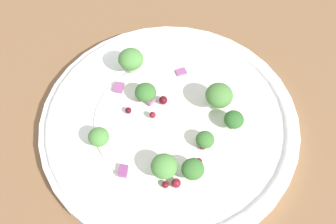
% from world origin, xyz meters
% --- Properties ---
extents(ground_plane, '(1.80, 1.80, 0.02)m').
position_xyz_m(ground_plane, '(0.00, 0.00, -0.01)').
color(ground_plane, brown).
extents(plate, '(0.29, 0.29, 0.02)m').
position_xyz_m(plate, '(0.00, 0.02, 0.01)').
color(plate, white).
rests_on(plate, ground_plane).
extents(dressing_pool, '(0.17, 0.17, 0.00)m').
position_xyz_m(dressing_pool, '(0.00, 0.02, 0.01)').
color(dressing_pool, white).
rests_on(dressing_pool, plate).
extents(broccoli_floret_0, '(0.02, 0.02, 0.02)m').
position_xyz_m(broccoli_floret_0, '(-0.05, 0.01, 0.02)').
color(broccoli_floret_0, '#9EC684').
rests_on(broccoli_floret_0, plate).
extents(broccoli_floret_1, '(0.02, 0.02, 0.02)m').
position_xyz_m(broccoli_floret_1, '(0.02, 0.10, 0.03)').
color(broccoli_floret_1, '#ADD18E').
rests_on(broccoli_floret_1, plate).
extents(broccoli_floret_2, '(0.03, 0.03, 0.03)m').
position_xyz_m(broccoli_floret_2, '(-0.05, 0.06, 0.03)').
color(broccoli_floret_2, '#8EB77A').
rests_on(broccoli_floret_2, plate).
extents(broccoli_floret_3, '(0.03, 0.03, 0.03)m').
position_xyz_m(broccoli_floret_3, '(-0.02, -0.03, 0.04)').
color(broccoli_floret_3, '#9EC684').
rests_on(broccoli_floret_3, plate).
extents(broccoli_floret_4, '(0.03, 0.03, 0.03)m').
position_xyz_m(broccoli_floret_4, '(0.08, 0.02, 0.03)').
color(broccoli_floret_4, '#8EB77A').
rests_on(broccoli_floret_4, plate).
extents(broccoli_floret_5, '(0.02, 0.02, 0.02)m').
position_xyz_m(broccoli_floret_5, '(0.04, 0.03, 0.03)').
color(broccoli_floret_5, '#ADD18E').
rests_on(broccoli_floret_5, plate).
extents(broccoli_floret_6, '(0.02, 0.02, 0.02)m').
position_xyz_m(broccoli_floret_6, '(-0.07, 0.04, 0.03)').
color(broccoli_floret_6, '#ADD18E').
rests_on(broccoli_floret_6, plate).
extents(broccoli_floret_7, '(0.02, 0.02, 0.02)m').
position_xyz_m(broccoli_floret_7, '(-0.05, -0.03, 0.03)').
color(broccoli_floret_7, '#ADD18E').
rests_on(broccoli_floret_7, plate).
extents(cranberry_0, '(0.01, 0.01, 0.01)m').
position_xyz_m(cranberry_0, '(-0.07, 0.06, 0.02)').
color(cranberry_0, maroon).
rests_on(cranberry_0, plate).
extents(cranberry_1, '(0.01, 0.01, 0.01)m').
position_xyz_m(cranberry_1, '(-0.05, 0.01, 0.02)').
color(cranberry_1, maroon).
rests_on(cranberry_1, plate).
extents(cranberry_2, '(0.01, 0.01, 0.01)m').
position_xyz_m(cranberry_2, '(-0.06, 0.07, 0.02)').
color(cranberry_2, maroon).
rests_on(cranberry_2, plate).
extents(cranberry_3, '(0.01, 0.01, 0.01)m').
position_xyz_m(cranberry_3, '(0.02, 0.01, 0.02)').
color(cranberry_3, '#4C0A14').
rests_on(cranberry_3, plate).
extents(cranberry_4, '(0.01, 0.01, 0.01)m').
position_xyz_m(cranberry_4, '(0.03, 0.05, 0.02)').
color(cranberry_4, '#4C0A14').
rests_on(cranberry_4, plate).
extents(cranberry_5, '(0.01, 0.01, 0.01)m').
position_xyz_m(cranberry_5, '(0.01, 0.03, 0.02)').
color(cranberry_5, maroon).
rests_on(cranberry_5, plate).
extents(cranberry_6, '(0.01, 0.01, 0.01)m').
position_xyz_m(cranberry_6, '(-0.06, 0.03, 0.02)').
color(cranberry_6, maroon).
rests_on(cranberry_6, plate).
extents(onion_bit_0, '(0.01, 0.01, 0.00)m').
position_xyz_m(onion_bit_0, '(0.03, 0.02, 0.02)').
color(onion_bit_0, '#A35B93').
rests_on(onion_bit_0, plate).
extents(onion_bit_1, '(0.01, 0.01, 0.00)m').
position_xyz_m(onion_bit_1, '(0.05, -0.03, 0.01)').
color(onion_bit_1, '#934C84').
rests_on(onion_bit_1, plate).
extents(onion_bit_2, '(0.02, 0.02, 0.00)m').
position_xyz_m(onion_bit_2, '(0.07, 0.04, 0.02)').
color(onion_bit_2, '#934C84').
rests_on(onion_bit_2, plate).
extents(onion_bit_3, '(0.01, 0.01, 0.00)m').
position_xyz_m(onion_bit_3, '(-0.02, 0.10, 0.02)').
color(onion_bit_3, '#843D75').
rests_on(onion_bit_3, plate).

